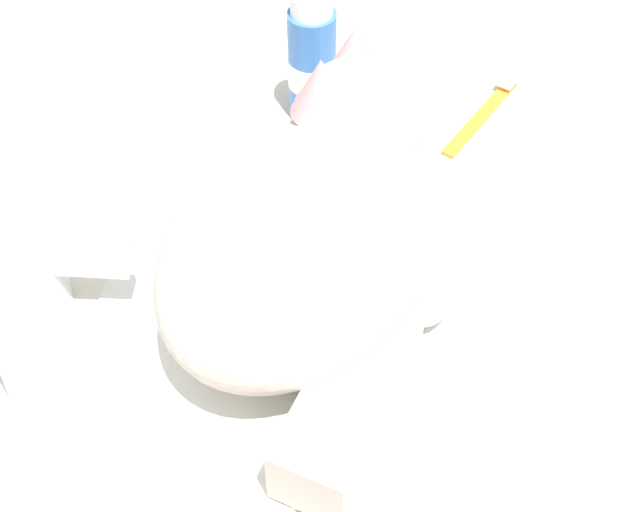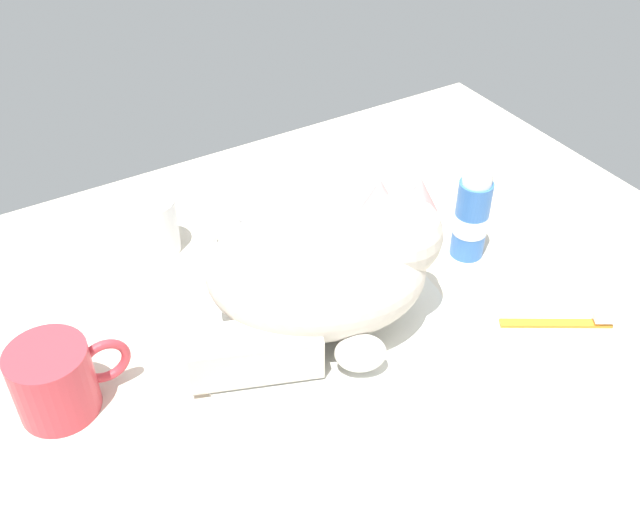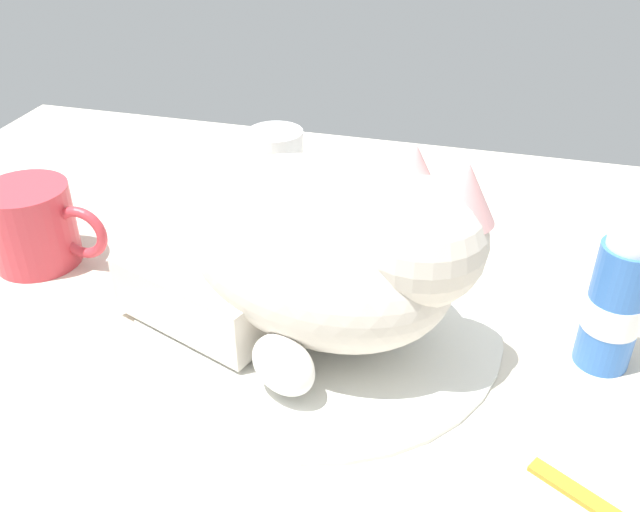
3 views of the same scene
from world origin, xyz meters
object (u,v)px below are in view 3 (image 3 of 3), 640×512
(cat, at_px, (325,250))
(rinse_cup, at_px, (276,162))
(toothpaste_bottle, at_px, (616,302))
(faucet, at_px, (363,199))
(coffee_mug, at_px, (34,226))

(cat, height_order, rinse_cup, cat)
(rinse_cup, distance_m, toothpaste_bottle, 0.41)
(faucet, height_order, toothpaste_bottle, toothpaste_bottle)
(rinse_cup, height_order, toothpaste_bottle, toothpaste_bottle)
(coffee_mug, bearing_deg, rinse_cup, 48.30)
(cat, xyz_separation_m, rinse_cup, (-0.12, 0.23, -0.04))
(faucet, bearing_deg, toothpaste_bottle, -37.07)
(rinse_cup, bearing_deg, coffee_mug, -131.70)
(rinse_cup, bearing_deg, toothpaste_bottle, -31.93)
(faucet, relative_size, rinse_cup, 1.71)
(coffee_mug, relative_size, toothpaste_bottle, 0.96)
(rinse_cup, bearing_deg, faucet, -18.79)
(cat, height_order, toothpaste_bottle, cat)
(faucet, relative_size, toothpaste_bottle, 1.03)
(faucet, height_order, cat, cat)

